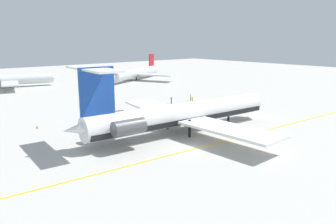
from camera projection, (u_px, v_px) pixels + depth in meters
ground at (193, 148)px, 46.88m from camera, size 312.33×312.33×0.00m
main_jetliner at (178, 114)px, 53.72m from camera, size 39.78×35.23×11.58m
airliner_mid_left at (12, 80)px, 105.22m from camera, size 27.74×27.71×8.37m
airliner_mid_right at (135, 73)px, 122.76m from camera, size 29.45×29.73×9.29m
ground_crew_near_nose at (192, 99)px, 78.51m from camera, size 0.29×0.45×1.79m
ground_crew_near_tail at (191, 96)px, 82.60m from camera, size 0.41×0.27×1.67m
ground_crew_portside at (171, 99)px, 78.68m from camera, size 0.28×0.41×1.72m
safety_cone_nose at (37, 127)px, 57.10m from camera, size 0.40×0.40×0.55m
taxiway_centreline at (219, 143)px, 49.28m from camera, size 93.92×6.74×0.01m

